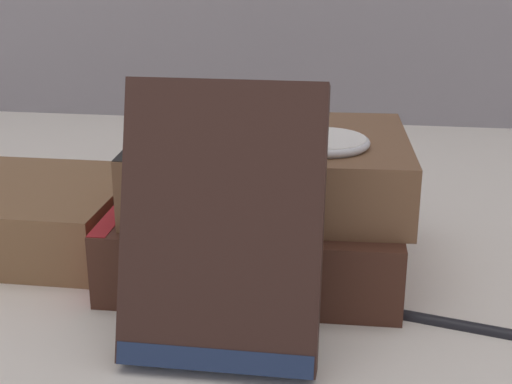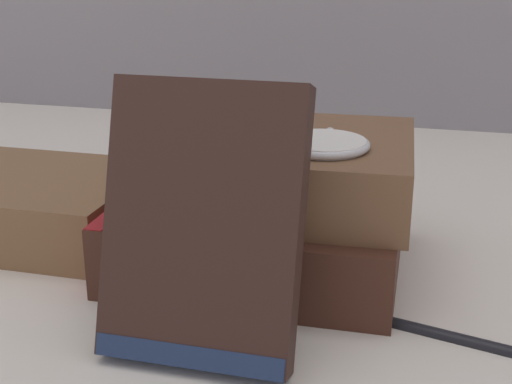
% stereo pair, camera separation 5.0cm
% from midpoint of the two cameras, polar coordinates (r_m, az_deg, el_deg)
% --- Properties ---
extents(ground_plane, '(3.00, 3.00, 0.00)m').
position_cam_midpoint_polar(ground_plane, '(0.50, -8.93, -6.65)').
color(ground_plane, silver).
extents(book_flat_bottom, '(0.19, 0.17, 0.05)m').
position_cam_midpoint_polar(book_flat_bottom, '(0.50, -3.31, -3.24)').
color(book_flat_bottom, '#422319').
rests_on(book_flat_bottom, ground_plane).
extents(book_flat_top, '(0.19, 0.15, 0.05)m').
position_cam_midpoint_polar(book_flat_top, '(0.49, -2.26, 1.98)').
color(book_flat_top, brown).
rests_on(book_flat_top, book_flat_bottom).
extents(book_leaning_front, '(0.11, 0.07, 0.15)m').
position_cam_midpoint_polar(book_leaning_front, '(0.38, -6.53, -3.51)').
color(book_leaning_front, '#331E19').
rests_on(book_leaning_front, ground_plane).
extents(pocket_watch, '(0.06, 0.06, 0.01)m').
position_cam_midpoint_polar(pocket_watch, '(0.45, 2.22, 3.99)').
color(pocket_watch, white).
rests_on(pocket_watch, book_flat_top).
extents(reading_glasses, '(0.11, 0.07, 0.00)m').
position_cam_midpoint_polar(reading_glasses, '(0.68, -7.55, 0.91)').
color(reading_glasses, '#4C3828').
rests_on(reading_glasses, ground_plane).
extents(fountain_pen, '(0.13, 0.04, 0.01)m').
position_cam_midpoint_polar(fountain_pen, '(0.44, 16.27, -10.56)').
color(fountain_pen, black).
rests_on(fountain_pen, ground_plane).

